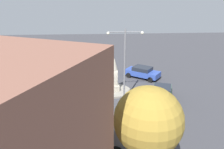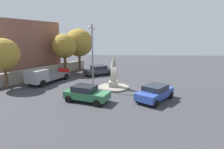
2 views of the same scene
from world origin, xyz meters
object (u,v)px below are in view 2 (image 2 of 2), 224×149
object	(u,v)px
car_blue_parked_right	(155,92)
corner_building	(15,48)
streetlamp	(92,50)
car_dark_grey_parked_left	(99,70)
tree_mid_cluster	(79,43)
monument	(114,73)
tree_far_corner	(64,46)
car_green_approaching	(86,93)
truck_grey_waiting	(44,76)
tree_near_wall	(3,54)

from	to	relation	value
car_blue_parked_right	corner_building	size ratio (longest dim) A/B	0.44
streetlamp	car_blue_parked_right	xyz separation A→B (m)	(3.16, 6.29, -3.61)
car_dark_grey_parked_left	tree_mid_cluster	world-z (taller)	tree_mid_cluster
monument	corner_building	xyz separation A→B (m)	(-7.82, -15.89, 2.32)
tree_mid_cluster	tree_far_corner	world-z (taller)	tree_mid_cluster
car_blue_parked_right	car_green_approaching	xyz separation A→B (m)	(0.67, -6.29, -0.00)
car_dark_grey_parked_left	truck_grey_waiting	size ratio (longest dim) A/B	0.70
monument	tree_near_wall	bearing A→B (deg)	-87.00
streetlamp	car_dark_grey_parked_left	world-z (taller)	streetlamp
streetlamp	car_blue_parked_right	world-z (taller)	streetlamp
car_blue_parked_right	truck_grey_waiting	xyz separation A→B (m)	(-5.57, -12.86, 0.18)
car_dark_grey_parked_left	corner_building	bearing A→B (deg)	-91.96
streetlamp	car_blue_parked_right	size ratio (longest dim) A/B	1.57
car_dark_grey_parked_left	monument	bearing A→B (deg)	19.87
streetlamp	corner_building	xyz separation A→B (m)	(-8.59, -13.64, -0.30)
truck_grey_waiting	corner_building	bearing A→B (deg)	-131.18
monument	tree_mid_cluster	bearing A→B (deg)	-149.75
car_green_approaching	tree_far_corner	world-z (taller)	tree_far_corner
streetlamp	truck_grey_waiting	xyz separation A→B (m)	(-2.41, -6.57, -3.43)
car_blue_parked_right	corner_building	world-z (taller)	corner_building
car_blue_parked_right	car_green_approaching	world-z (taller)	car_green_approaching
monument	truck_grey_waiting	distance (m)	9.00
monument	corner_building	world-z (taller)	corner_building
monument	tree_far_corner	size ratio (longest dim) A/B	0.57
truck_grey_waiting	tree_near_wall	world-z (taller)	tree_near_wall
car_dark_grey_parked_left	truck_grey_waiting	distance (m)	8.41
car_dark_grey_parked_left	corner_building	world-z (taller)	corner_building
streetlamp	tree_near_wall	size ratio (longest dim) A/B	1.25
car_green_approaching	tree_near_wall	world-z (taller)	tree_near_wall
car_green_approaching	car_dark_grey_parked_left	size ratio (longest dim) A/B	0.98
tree_mid_cluster	tree_far_corner	distance (m)	3.57
corner_building	tree_near_wall	world-z (taller)	corner_building
tree_near_wall	tree_mid_cluster	world-z (taller)	tree_mid_cluster
car_blue_parked_right	tree_mid_cluster	bearing A→B (deg)	-145.02
monument	car_dark_grey_parked_left	distance (m)	7.89
truck_grey_waiting	tree_near_wall	size ratio (longest dim) A/B	1.13
car_green_approaching	monument	bearing A→B (deg)	153.99
car_dark_grey_parked_left	tree_near_wall	bearing A→B (deg)	-50.25
corner_building	tree_far_corner	bearing A→B (deg)	90.98
car_green_approaching	tree_mid_cluster	size ratio (longest dim) A/B	0.61
tree_near_wall	tree_mid_cluster	distance (m)	13.17
truck_grey_waiting	tree_near_wall	xyz separation A→B (m)	(2.28, -3.48, 2.97)
monument	car_blue_parked_right	distance (m)	5.73
monument	car_dark_grey_parked_left	size ratio (longest dim) A/B	0.80
car_blue_parked_right	tree_mid_cluster	distance (m)	18.84
truck_grey_waiting	tree_mid_cluster	world-z (taller)	tree_mid_cluster
tree_mid_cluster	tree_far_corner	size ratio (longest dim) A/B	1.14
tree_near_wall	tree_mid_cluster	xyz separation A→B (m)	(-11.78, 5.80, 0.92)
monument	tree_far_corner	world-z (taller)	tree_far_corner
car_green_approaching	tree_near_wall	size ratio (longest dim) A/B	0.77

